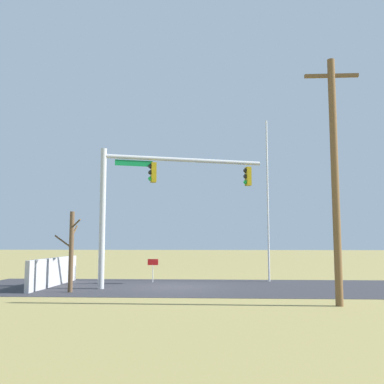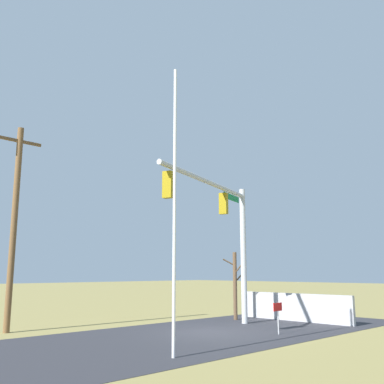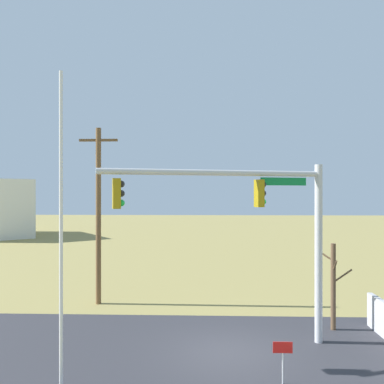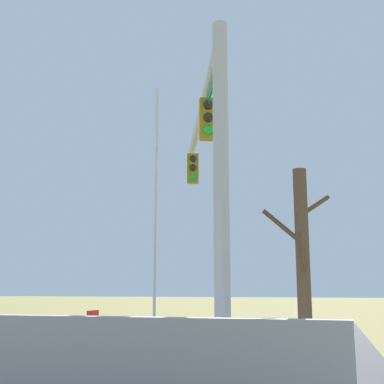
# 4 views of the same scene
# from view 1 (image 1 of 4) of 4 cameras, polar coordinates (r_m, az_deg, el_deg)

# --- Properties ---
(ground_plane) EXTENTS (160.00, 160.00, 0.00)m
(ground_plane) POSITION_cam_1_polar(r_m,az_deg,el_deg) (21.33, -2.15, -12.23)
(ground_plane) COLOR olive
(road_surface) EXTENTS (28.00, 8.00, 0.01)m
(road_surface) POSITION_cam_1_polar(r_m,az_deg,el_deg) (21.35, 8.86, -12.15)
(road_surface) COLOR #2D2D33
(road_surface) RESTS_ON ground_plane
(sidewalk_corner) EXTENTS (6.00, 6.00, 0.01)m
(sidewalk_corner) POSITION_cam_1_polar(r_m,az_deg,el_deg) (21.19, -14.44, -12.07)
(sidewalk_corner) COLOR #B7B5AD
(sidewalk_corner) RESTS_ON ground_plane
(retaining_fence) EXTENTS (0.20, 6.18, 1.36)m
(retaining_fence) POSITION_cam_1_polar(r_m,az_deg,el_deg) (22.73, -17.50, -9.86)
(retaining_fence) COLOR #A8A8AD
(retaining_fence) RESTS_ON ground_plane
(signal_mast) EXTENTS (7.72, 2.72, 6.52)m
(signal_mast) POSITION_cam_1_polar(r_m,az_deg,el_deg) (21.20, -5.48, 0.30)
(signal_mast) COLOR #B2B5BA
(signal_mast) RESTS_ON ground_plane
(flagpole) EXTENTS (0.10, 0.10, 8.85)m
(flagpole) POSITION_cam_1_polar(r_m,az_deg,el_deg) (24.32, 9.81, -0.97)
(flagpole) COLOR silver
(flagpole) RESTS_ON ground_plane
(utility_pole) EXTENTS (1.90, 0.26, 8.67)m
(utility_pole) POSITION_cam_1_polar(r_m,az_deg,el_deg) (16.10, 18.07, 2.20)
(utility_pole) COLOR brown
(utility_pole) RESTS_ON ground_plane
(bare_tree) EXTENTS (1.27, 1.02, 3.45)m
(bare_tree) POSITION_cam_1_polar(r_m,az_deg,el_deg) (19.76, -15.42, -7.29)
(bare_tree) COLOR brown
(bare_tree) RESTS_ON ground_plane
(open_sign) EXTENTS (0.56, 0.04, 1.22)m
(open_sign) POSITION_cam_1_polar(r_m,az_deg,el_deg) (23.65, -5.10, -9.42)
(open_sign) COLOR silver
(open_sign) RESTS_ON ground_plane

